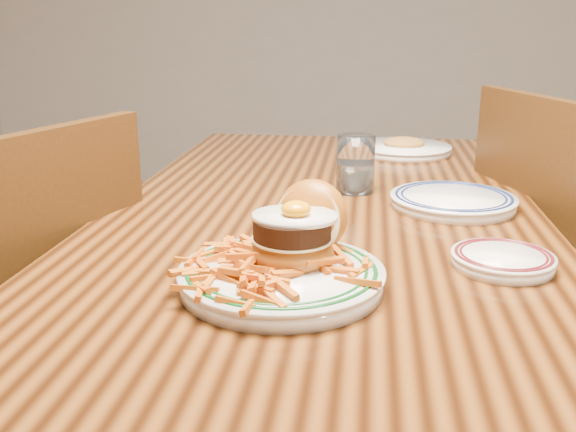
# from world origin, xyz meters

# --- Properties ---
(table) EXTENTS (0.85, 1.60, 0.75)m
(table) POSITION_xyz_m (0.00, 0.00, 0.66)
(table) COLOR black
(table) RESTS_ON floor
(chair_left) EXTENTS (0.55, 0.55, 0.93)m
(chair_left) POSITION_xyz_m (-0.57, -0.17, 0.50)
(chair_left) COLOR #38200B
(chair_left) RESTS_ON floor
(chair_right) EXTENTS (0.57, 0.57, 0.96)m
(chair_right) POSITION_xyz_m (0.55, 0.20, 0.51)
(chair_right) COLOR #38200B
(chair_right) RESTS_ON floor
(main_plate) EXTENTS (0.29, 0.31, 0.14)m
(main_plate) POSITION_xyz_m (-0.02, -0.40, 0.79)
(main_plate) COLOR white
(main_plate) RESTS_ON table
(side_plate) EXTENTS (0.15, 0.16, 0.02)m
(side_plate) POSITION_xyz_m (0.29, -0.29, 0.76)
(side_plate) COLOR white
(side_plate) RESTS_ON table
(rear_plate) EXTENTS (0.25, 0.25, 0.03)m
(rear_plate) POSITION_xyz_m (0.25, 0.03, 0.77)
(rear_plate) COLOR white
(rear_plate) RESTS_ON table
(water_glass) EXTENTS (0.08, 0.08, 0.12)m
(water_glass) POSITION_xyz_m (0.06, 0.12, 0.80)
(water_glass) COLOR white
(water_glass) RESTS_ON table
(far_plate) EXTENTS (0.26, 0.26, 0.05)m
(far_plate) POSITION_xyz_m (0.18, 0.55, 0.77)
(far_plate) COLOR white
(far_plate) RESTS_ON table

